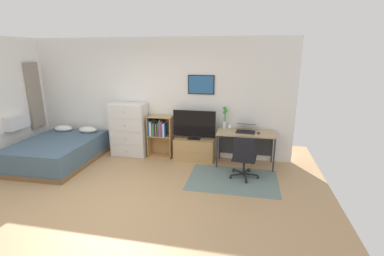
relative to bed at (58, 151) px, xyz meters
name	(u,v)px	position (x,y,z in m)	size (l,w,h in m)	color
ground_plane	(113,204)	(2.00, -1.38, -0.26)	(7.20, 7.20, 0.00)	tan
wall_back_with_posters	(158,98)	(2.01, 1.05, 1.09)	(6.12, 0.09, 2.70)	white
area_rug	(233,180)	(3.85, -0.10, -0.26)	(1.70, 1.20, 0.01)	slate
bed	(58,151)	(0.00, 0.00, 0.00)	(1.54, 2.00, 0.64)	brown
dresser	(129,130)	(1.36, 0.77, 0.36)	(0.82, 0.46, 1.25)	silver
bookshelf	(159,132)	(2.07, 0.83, 0.32)	(0.56, 0.30, 0.96)	tan
tv_stand	(194,149)	(2.91, 0.79, -0.02)	(0.90, 0.41, 0.49)	tan
television	(194,125)	(2.91, 0.76, 0.56)	(0.95, 0.16, 0.65)	black
desk	(246,137)	(4.05, 0.77, 0.34)	(1.22, 0.59, 0.74)	tan
office_chair	(244,156)	(4.04, -0.01, 0.20)	(0.57, 0.58, 0.86)	#232326
laptop	(246,128)	(4.04, 0.76, 0.55)	(0.43, 0.46, 0.17)	#333338
computer_mouse	(259,133)	(4.31, 0.63, 0.49)	(0.06, 0.10, 0.03)	#262628
bamboo_vase	(225,119)	(3.57, 0.90, 0.70)	(0.10, 0.10, 0.49)	silver
wine_glass	(230,126)	(3.71, 0.61, 0.61)	(0.07, 0.07, 0.18)	silver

